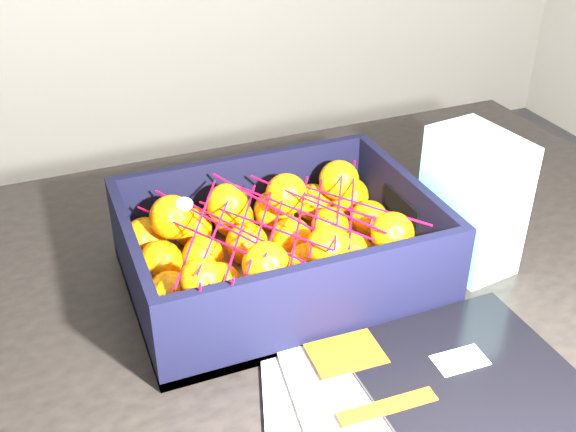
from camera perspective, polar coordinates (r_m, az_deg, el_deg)
name	(u,v)px	position (r m, az deg, el deg)	size (l,w,h in m)	color
table	(293,341)	(0.92, 0.46, -10.38)	(1.21, 0.82, 0.75)	black
magazine_stack	(431,427)	(0.69, 11.85, -16.83)	(0.37, 0.33, 0.02)	silver
produce_crate	(279,256)	(0.84, -0.76, -3.38)	(0.36, 0.27, 0.11)	#89603F
clementine_heap	(276,245)	(0.83, -0.99, -2.45)	(0.34, 0.25, 0.10)	orange
mesh_net	(275,221)	(0.80, -1.06, -0.38)	(0.30, 0.24, 0.09)	red
retail_carton	(472,201)	(0.88, 15.11, 1.21)	(0.08, 0.12, 0.17)	white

